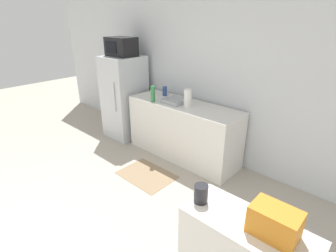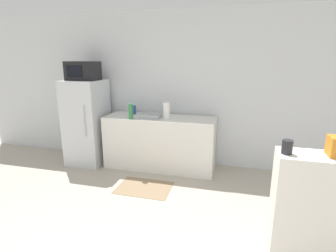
{
  "view_description": "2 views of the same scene",
  "coord_description": "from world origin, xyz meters",
  "px_view_note": "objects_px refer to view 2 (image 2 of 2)",
  "views": [
    {
      "loc": [
        2.12,
        0.11,
        2.12
      ],
      "look_at": [
        0.26,
        2.14,
        0.95
      ],
      "focal_mm": 28.0,
      "sensor_mm": 36.0,
      "label": 1
    },
    {
      "loc": [
        0.96,
        -1.01,
        1.82
      ],
      "look_at": [
        0.17,
        2.01,
        1.01
      ],
      "focal_mm": 28.0,
      "sensor_mm": 36.0,
      "label": 2
    }
  ],
  "objects_px": {
    "refrigerator": "(87,122)",
    "bottle_tall": "(131,111)",
    "bottle_short": "(134,110)",
    "jar": "(287,147)",
    "paper_towel_roll": "(166,111)",
    "microwave": "(83,71)"
  },
  "relations": [
    {
      "from": "refrigerator",
      "to": "bottle_tall",
      "type": "relative_size",
      "value": 5.98
    },
    {
      "from": "bottle_short",
      "to": "jar",
      "type": "xyz_separation_m",
      "value": [
        2.14,
        -1.95,
        0.16
      ]
    },
    {
      "from": "bottle_short",
      "to": "jar",
      "type": "height_order",
      "value": "jar"
    },
    {
      "from": "jar",
      "to": "paper_towel_roll",
      "type": "bearing_deg",
      "value": 130.48
    },
    {
      "from": "bottle_tall",
      "to": "paper_towel_roll",
      "type": "xyz_separation_m",
      "value": [
        0.55,
        0.16,
        0.01
      ]
    },
    {
      "from": "bottle_tall",
      "to": "jar",
      "type": "distance_m",
      "value": 2.59
    },
    {
      "from": "microwave",
      "to": "paper_towel_roll",
      "type": "relative_size",
      "value": 1.95
    },
    {
      "from": "refrigerator",
      "to": "microwave",
      "type": "relative_size",
      "value": 2.86
    },
    {
      "from": "microwave",
      "to": "bottle_tall",
      "type": "height_order",
      "value": "microwave"
    },
    {
      "from": "microwave",
      "to": "jar",
      "type": "xyz_separation_m",
      "value": [
        2.94,
        -1.74,
        -0.5
      ]
    },
    {
      "from": "refrigerator",
      "to": "paper_towel_roll",
      "type": "bearing_deg",
      "value": 0.32
    },
    {
      "from": "microwave",
      "to": "bottle_tall",
      "type": "relative_size",
      "value": 2.09
    },
    {
      "from": "bottle_tall",
      "to": "paper_towel_roll",
      "type": "height_order",
      "value": "paper_towel_roll"
    },
    {
      "from": "microwave",
      "to": "paper_towel_roll",
      "type": "distance_m",
      "value": 1.57
    },
    {
      "from": "refrigerator",
      "to": "jar",
      "type": "relative_size",
      "value": 12.57
    },
    {
      "from": "bottle_tall",
      "to": "paper_towel_roll",
      "type": "distance_m",
      "value": 0.57
    },
    {
      "from": "refrigerator",
      "to": "bottle_short",
      "type": "distance_m",
      "value": 0.86
    },
    {
      "from": "jar",
      "to": "microwave",
      "type": "bearing_deg",
      "value": 149.34
    },
    {
      "from": "microwave",
      "to": "jar",
      "type": "distance_m",
      "value": 3.46
    },
    {
      "from": "refrigerator",
      "to": "bottle_tall",
      "type": "height_order",
      "value": "refrigerator"
    },
    {
      "from": "refrigerator",
      "to": "paper_towel_roll",
      "type": "distance_m",
      "value": 1.47
    },
    {
      "from": "refrigerator",
      "to": "paper_towel_roll",
      "type": "height_order",
      "value": "refrigerator"
    }
  ]
}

